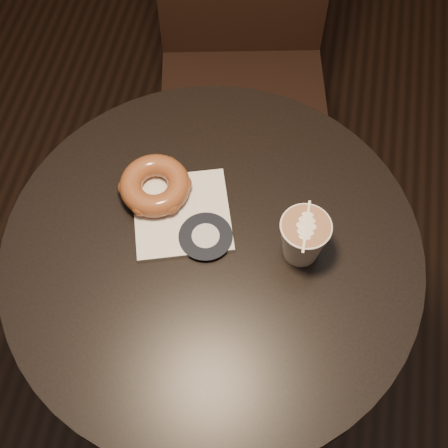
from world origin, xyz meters
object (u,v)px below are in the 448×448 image
object	(u,v)px
chair	(243,45)
pastry_bag	(182,214)
doughnut	(155,185)
latte_cup	(303,239)
cafe_table	(214,295)

from	to	relation	value
chair	pastry_bag	distance (m)	0.61
doughnut	latte_cup	bearing A→B (deg)	-14.45
cafe_table	chair	size ratio (longest dim) A/B	0.73
cafe_table	pastry_bag	bearing A→B (deg)	139.21
pastry_bag	latte_cup	bearing A→B (deg)	-26.64
chair	cafe_table	bearing A→B (deg)	-97.18
cafe_table	latte_cup	xyz separation A→B (m)	(0.14, 0.02, 0.24)
chair	pastry_bag	bearing A→B (deg)	-102.86
pastry_bag	doughnut	size ratio (longest dim) A/B	1.32
pastry_bag	doughnut	distance (m)	0.07
cafe_table	latte_cup	distance (m)	0.28
pastry_bag	latte_cup	size ratio (longest dim) A/B	1.78
cafe_table	doughnut	bearing A→B (deg)	142.82
chair	latte_cup	world-z (taller)	chair
pastry_bag	latte_cup	distance (m)	0.21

